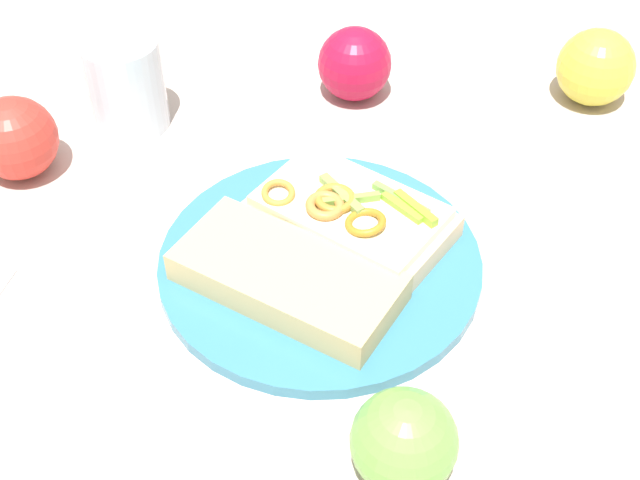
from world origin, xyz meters
TOP-DOWN VIEW (x-y plane):
  - ground_plane at (0.00, 0.00)m, footprint 2.00×2.00m
  - plate at (0.00, 0.00)m, footprint 0.26×0.26m
  - sandwich at (-0.00, 0.04)m, footprint 0.16×0.10m
  - bread_slice_side at (0.00, -0.04)m, footprint 0.18×0.10m
  - apple_0 at (-0.12, 0.22)m, footprint 0.10×0.10m
  - apple_1 at (-0.29, -0.06)m, footprint 0.08×0.08m
  - apple_3 at (0.08, 0.35)m, footprint 0.08×0.08m
  - apple_4 at (0.15, -0.12)m, footprint 0.10×0.10m
  - drinking_glass at (-0.27, 0.05)m, footprint 0.07×0.07m

SIDE VIEW (x-z plane):
  - ground_plane at x=0.00m, z-range 0.00..0.00m
  - plate at x=0.00m, z-range 0.00..0.01m
  - bread_slice_side at x=0.00m, z-range 0.01..0.04m
  - sandwich at x=0.00m, z-range 0.01..0.05m
  - apple_4 at x=0.15m, z-range 0.00..0.07m
  - apple_0 at x=-0.12m, z-range 0.00..0.07m
  - apple_1 at x=-0.29m, z-range 0.00..0.08m
  - apple_3 at x=0.08m, z-range 0.00..0.08m
  - drinking_glass at x=-0.27m, z-range 0.00..0.09m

